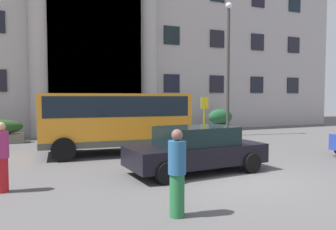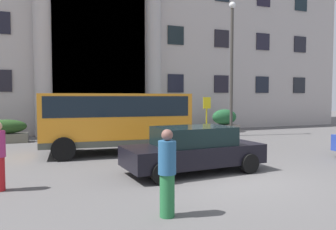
{
  "view_description": "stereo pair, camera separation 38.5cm",
  "coord_description": "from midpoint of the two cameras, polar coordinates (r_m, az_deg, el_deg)",
  "views": [
    {
      "loc": [
        -5.5,
        -8.12,
        2.41
      ],
      "look_at": [
        -0.34,
        4.14,
        1.66
      ],
      "focal_mm": 35.01,
      "sensor_mm": 36.0,
      "label": 1
    },
    {
      "loc": [
        -5.14,
        -8.26,
        2.41
      ],
      "look_at": [
        -0.34,
        4.14,
        1.66
      ],
      "focal_mm": 35.01,
      "sensor_mm": 36.0,
      "label": 2
    }
  ],
  "objects": [
    {
      "name": "ground_plane",
      "position": [
        10.07,
        10.05,
        -11.01
      ],
      "size": [
        80.0,
        64.0,
        0.12
      ],
      "primitive_type": "cube",
      "color": "#555253"
    },
    {
      "name": "pedestrian_man_crossing",
      "position": [
        9.36,
        -28.06,
        -6.45
      ],
      "size": [
        0.36,
        0.36,
        1.78
      ],
      "rotation": [
        0.0,
        0.0,
        6.28
      ],
      "color": "red",
      "rests_on": "ground_plane"
    },
    {
      "name": "hedge_planter_far_east",
      "position": [
        20.7,
        0.69,
        -1.14
      ],
      "size": [
        1.75,
        0.83,
        1.71
      ],
      "color": "slate",
      "rests_on": "ground_plane"
    },
    {
      "name": "hedge_planter_far_west",
      "position": [
        22.4,
        8.62,
        -1.03
      ],
      "size": [
        1.85,
        1.0,
        1.55
      ],
      "color": "gray",
      "rests_on": "ground_plane"
    },
    {
      "name": "lamppost_plaza_centre",
      "position": [
        20.44,
        9.91,
        9.54
      ],
      "size": [
        0.4,
        0.4,
        8.07
      ],
      "color": "#373430",
      "rests_on": "ground_plane"
    },
    {
      "name": "hedge_planter_entrance_right",
      "position": [
        18.97,
        -9.43,
        -2.18
      ],
      "size": [
        1.41,
        0.99,
        1.3
      ],
      "color": "#6F5E57",
      "rests_on": "ground_plane"
    },
    {
      "name": "pedestrian_woman_with_bag",
      "position": [
        6.62,
        -0.1,
        -10.01
      ],
      "size": [
        0.36,
        0.36,
        1.77
      ],
      "rotation": [
        0.0,
        0.0,
        5.81
      ],
      "color": "#256D3B",
      "rests_on": "ground_plane"
    },
    {
      "name": "motorcycle_far_end",
      "position": [
        13.13,
        6.11,
        -5.33
      ],
      "size": [
        1.98,
        0.57,
        0.89
      ],
      "rotation": [
        0.0,
        0.0,
        0.15
      ],
      "color": "black",
      "rests_on": "ground_plane"
    },
    {
      "name": "parked_estate_mid",
      "position": [
        10.5,
        3.88,
        -5.93
      ],
      "size": [
        4.55,
        2.25,
        1.46
      ],
      "rotation": [
        0.0,
        0.0,
        0.07
      ],
      "color": "black",
      "rests_on": "ground_plane"
    },
    {
      "name": "office_building_facade",
      "position": [
        26.7,
        -11.27,
        14.28
      ],
      "size": [
        36.56,
        9.76,
        15.1
      ],
      "color": "#AFA6A3",
      "rests_on": "ground_plane"
    },
    {
      "name": "bus_stop_sign",
      "position": [
        17.47,
        5.72,
        0.17
      ],
      "size": [
        0.44,
        0.08,
        2.37
      ],
      "color": "#9E9416",
      "rests_on": "ground_plane"
    },
    {
      "name": "hedge_planter_entrance_left",
      "position": [
        18.91,
        -27.53,
        -2.65
      ],
      "size": [
        2.13,
        0.85,
        1.22
      ],
      "color": "#656457",
      "rests_on": "ground_plane"
    },
    {
      "name": "orange_minibus",
      "position": [
        14.07,
        -9.99,
        -0.4
      ],
      "size": [
        6.19,
        3.14,
        2.53
      ],
      "rotation": [
        0.0,
        0.0,
        -0.08
      ],
      "color": "orange",
      "rests_on": "ground_plane"
    }
  ]
}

